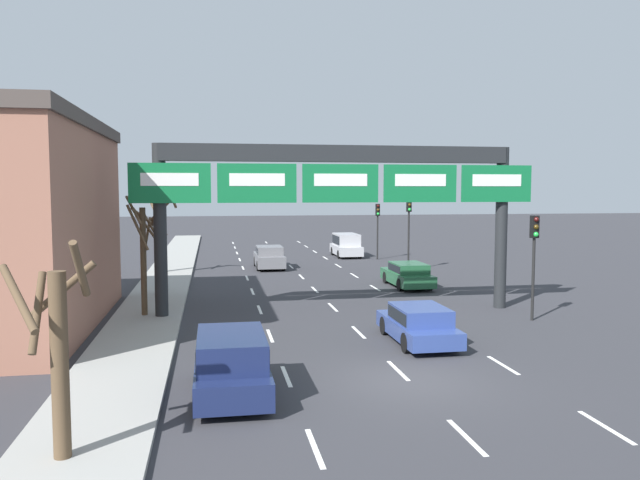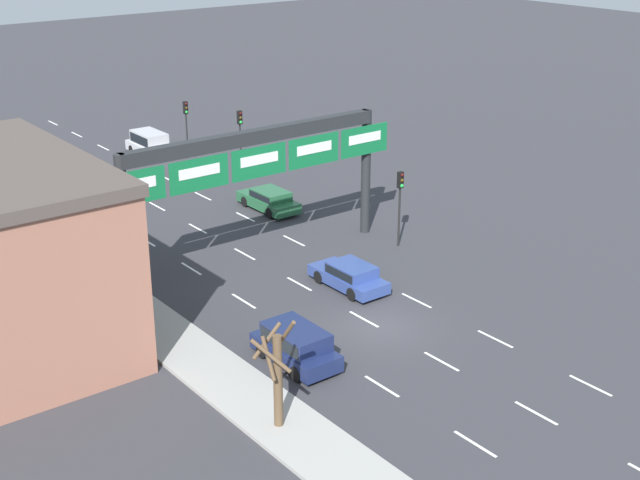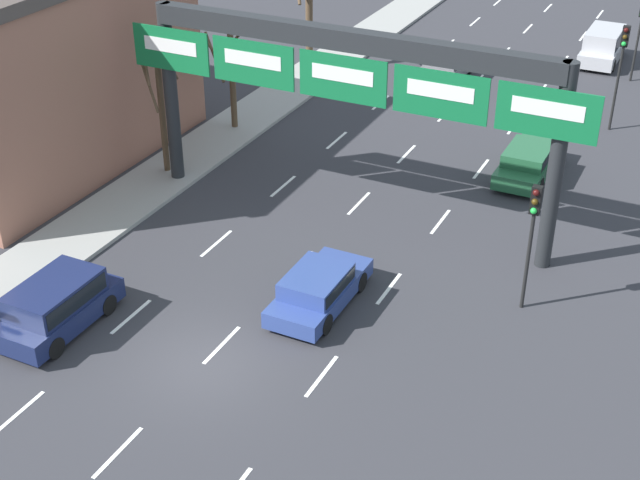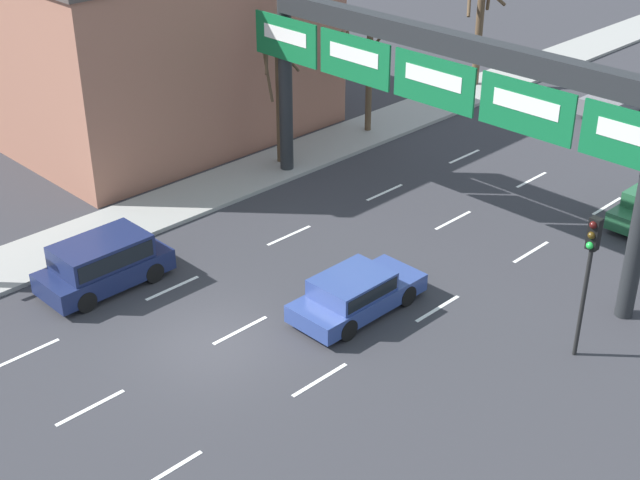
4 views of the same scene
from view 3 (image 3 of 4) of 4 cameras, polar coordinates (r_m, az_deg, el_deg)
ground_plane at (r=26.08m, az=-7.46°, el=-7.87°), size 220.00×220.00×0.00m
lane_dashes at (r=36.26m, az=4.12°, el=4.02°), size 6.72×67.00×0.01m
sign_gantry at (r=30.81m, az=1.69°, el=10.43°), size 17.15×0.70×7.16m
car_blue at (r=27.83m, az=-0.11°, el=-3.06°), size 1.84×4.34×1.31m
car_green at (r=36.91m, az=13.19°, el=4.98°), size 1.83×4.55×1.33m
suv_navy at (r=27.92m, az=-16.50°, el=-3.88°), size 1.90×4.09×1.62m
car_grey at (r=46.85m, az=8.08°, el=11.05°), size 1.86×4.43×1.51m
suv_silver at (r=51.22m, az=17.68°, el=11.85°), size 1.87×4.35×1.82m
traffic_light_near_gantry at (r=41.54m, az=18.75°, el=11.03°), size 0.30×0.35×4.77m
traffic_light_mid_block at (r=27.31m, az=13.46°, el=1.09°), size 0.30×0.35×4.26m
tree_bare_closest at (r=35.91m, az=-10.02°, el=8.32°), size 1.94×1.93×5.35m
tree_bare_third at (r=39.83m, az=-5.82°, el=10.65°), size 1.96×1.99×4.73m
tree_bare_furthest at (r=47.12m, az=-0.68°, el=14.13°), size 1.94×1.67×5.24m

